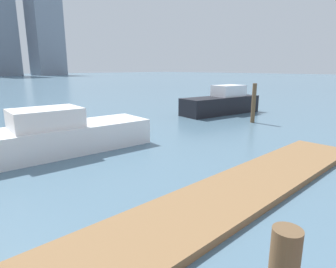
% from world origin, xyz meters
% --- Properties ---
extents(floating_dock, '(12.40, 2.00, 0.18)m').
position_xyz_m(floating_dock, '(2.70, 6.73, 0.09)').
color(floating_dock, olive).
rests_on(floating_dock, ground_plane).
extents(dock_piling_0, '(0.25, 0.25, 2.35)m').
position_xyz_m(dock_piling_0, '(11.89, 11.80, 1.18)').
color(dock_piling_0, brown).
rests_on(dock_piling_0, ground_plane).
extents(moored_boat_1, '(7.22, 2.63, 1.78)m').
position_xyz_m(moored_boat_1, '(0.78, 13.70, 0.67)').
color(moored_boat_1, white).
rests_on(moored_boat_1, ground_plane).
extents(moored_boat_2, '(6.42, 2.68, 2.01)m').
position_xyz_m(moored_boat_2, '(13.37, 15.21, 0.76)').
color(moored_boat_2, black).
rests_on(moored_boat_2, ground_plane).
extents(skyline_tower_6, '(12.74, 11.58, 32.89)m').
position_xyz_m(skyline_tower_6, '(45.24, 132.14, 16.45)').
color(skyline_tower_6, gray).
rests_on(skyline_tower_6, ground_plane).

